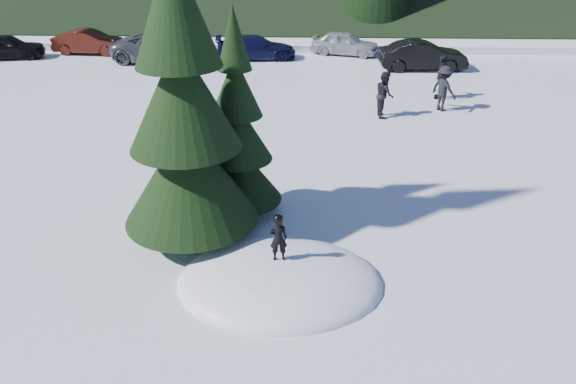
{
  "coord_description": "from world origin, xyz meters",
  "views": [
    {
      "loc": [
        0.52,
        -10.01,
        7.25
      ],
      "look_at": [
        0.1,
        2.22,
        1.1
      ],
      "focal_mm": 35.0,
      "sensor_mm": 36.0,
      "label": 1
    }
  ],
  "objects_px": {
    "spruce_short": "(238,138)",
    "car_0": "(7,47)",
    "adult_2": "(444,88)",
    "car_3": "(256,47)",
    "adult_1": "(441,77)",
    "adult_0": "(385,94)",
    "spruce_tall": "(183,109)",
    "car_4": "(345,43)",
    "child_skier": "(278,239)",
    "car_1": "(90,42)",
    "car_2": "(163,48)",
    "car_5": "(423,56)"
  },
  "relations": [
    {
      "from": "car_5",
      "to": "car_1",
      "type": "bearing_deg",
      "value": 78.47
    },
    {
      "from": "adult_2",
      "to": "car_3",
      "type": "xyz_separation_m",
      "value": [
        -8.27,
        8.55,
        -0.29
      ]
    },
    {
      "from": "car_1",
      "to": "car_3",
      "type": "relative_size",
      "value": 0.93
    },
    {
      "from": "adult_0",
      "to": "car_1",
      "type": "bearing_deg",
      "value": 51.35
    },
    {
      "from": "car_1",
      "to": "adult_0",
      "type": "bearing_deg",
      "value": -120.03
    },
    {
      "from": "car_1",
      "to": "car_4",
      "type": "distance_m",
      "value": 14.33
    },
    {
      "from": "car_4",
      "to": "child_skier",
      "type": "bearing_deg",
      "value": -169.89
    },
    {
      "from": "car_1",
      "to": "car_3",
      "type": "bearing_deg",
      "value": -91.59
    },
    {
      "from": "child_skier",
      "to": "adult_0",
      "type": "height_order",
      "value": "adult_0"
    },
    {
      "from": "spruce_tall",
      "to": "adult_2",
      "type": "distance_m",
      "value": 13.33
    },
    {
      "from": "adult_0",
      "to": "spruce_tall",
      "type": "bearing_deg",
      "value": 143.96
    },
    {
      "from": "car_3",
      "to": "adult_2",
      "type": "bearing_deg",
      "value": -141.57
    },
    {
      "from": "adult_0",
      "to": "car_5",
      "type": "height_order",
      "value": "adult_0"
    },
    {
      "from": "adult_2",
      "to": "car_0",
      "type": "xyz_separation_m",
      "value": [
        -21.81,
        8.14,
        -0.25
      ]
    },
    {
      "from": "adult_2",
      "to": "adult_1",
      "type": "bearing_deg",
      "value": -43.18
    },
    {
      "from": "adult_0",
      "to": "adult_1",
      "type": "xyz_separation_m",
      "value": [
        2.7,
        2.47,
        0.05
      ]
    },
    {
      "from": "adult_1",
      "to": "adult_2",
      "type": "xyz_separation_m",
      "value": [
        -0.24,
        -1.66,
        -0.02
      ]
    },
    {
      "from": "child_skier",
      "to": "car_4",
      "type": "height_order",
      "value": "child_skier"
    },
    {
      "from": "car_3",
      "to": "adult_1",
      "type": "bearing_deg",
      "value": -134.62
    },
    {
      "from": "spruce_tall",
      "to": "adult_2",
      "type": "height_order",
      "value": "spruce_tall"
    },
    {
      "from": "car_0",
      "to": "car_1",
      "type": "bearing_deg",
      "value": -84.26
    },
    {
      "from": "adult_1",
      "to": "car_4",
      "type": "relative_size",
      "value": 0.49
    },
    {
      "from": "spruce_short",
      "to": "car_0",
      "type": "bearing_deg",
      "value": 130.72
    },
    {
      "from": "adult_2",
      "to": "car_5",
      "type": "bearing_deg",
      "value": -38.0
    },
    {
      "from": "car_1",
      "to": "car_4",
      "type": "bearing_deg",
      "value": -84.98
    },
    {
      "from": "spruce_tall",
      "to": "car_0",
      "type": "xyz_separation_m",
      "value": [
        -13.6,
        18.37,
        -2.66
      ]
    },
    {
      "from": "child_skier",
      "to": "car_0",
      "type": "bearing_deg",
      "value": -58.13
    },
    {
      "from": "adult_0",
      "to": "adult_1",
      "type": "height_order",
      "value": "adult_1"
    },
    {
      "from": "spruce_short",
      "to": "car_5",
      "type": "distance_m",
      "value": 17.19
    },
    {
      "from": "adult_0",
      "to": "car_0",
      "type": "bearing_deg",
      "value": 60.5
    },
    {
      "from": "adult_1",
      "to": "car_3",
      "type": "distance_m",
      "value": 10.96
    },
    {
      "from": "adult_1",
      "to": "child_skier",
      "type": "bearing_deg",
      "value": -9.18
    },
    {
      "from": "car_1",
      "to": "car_2",
      "type": "xyz_separation_m",
      "value": [
        4.56,
        -1.66,
        0.08
      ]
    },
    {
      "from": "car_0",
      "to": "car_1",
      "type": "distance_m",
      "value": 4.3
    },
    {
      "from": "adult_0",
      "to": "car_1",
      "type": "height_order",
      "value": "adult_0"
    },
    {
      "from": "child_skier",
      "to": "car_4",
      "type": "relative_size",
      "value": 0.28
    },
    {
      "from": "child_skier",
      "to": "car_3",
      "type": "xyz_separation_m",
      "value": [
        -2.23,
        20.38,
        -0.38
      ]
    },
    {
      "from": "spruce_tall",
      "to": "car_4",
      "type": "relative_size",
      "value": 2.29
    },
    {
      "from": "spruce_short",
      "to": "car_4",
      "type": "relative_size",
      "value": 1.43
    },
    {
      "from": "adult_1",
      "to": "spruce_short",
      "type": "bearing_deg",
      "value": -19.6
    },
    {
      "from": "adult_1",
      "to": "car_4",
      "type": "distance_m",
      "value": 8.86
    },
    {
      "from": "car_4",
      "to": "car_5",
      "type": "distance_m",
      "value": 4.92
    },
    {
      "from": "spruce_tall",
      "to": "adult_2",
      "type": "relative_size",
      "value": 4.74
    },
    {
      "from": "car_0",
      "to": "car_4",
      "type": "height_order",
      "value": "car_0"
    },
    {
      "from": "spruce_short",
      "to": "child_skier",
      "type": "relative_size",
      "value": 5.15
    },
    {
      "from": "adult_0",
      "to": "adult_2",
      "type": "bearing_deg",
      "value": -76.36
    },
    {
      "from": "spruce_tall",
      "to": "adult_0",
      "type": "height_order",
      "value": "spruce_tall"
    },
    {
      "from": "adult_0",
      "to": "car_2",
      "type": "relative_size",
      "value": 0.33
    },
    {
      "from": "spruce_tall",
      "to": "adult_0",
      "type": "xyz_separation_m",
      "value": [
        5.74,
        9.41,
        -2.43
      ]
    },
    {
      "from": "adult_1",
      "to": "car_2",
      "type": "height_order",
      "value": "adult_1"
    }
  ]
}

